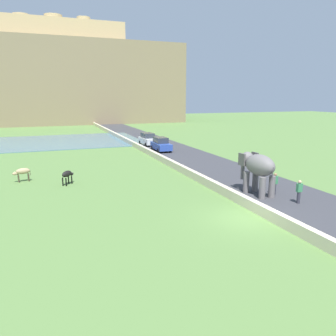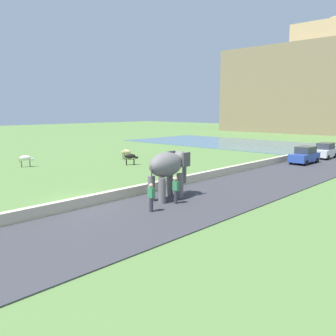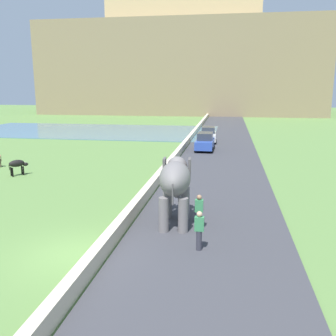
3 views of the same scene
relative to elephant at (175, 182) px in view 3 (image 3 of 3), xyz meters
The scene contains 12 objects.
ground_plane 5.52m from the elephant, 131.63° to the right, with size 220.00×220.00×0.00m, color #567A3D.
road_surface 16.37m from the elephant, 84.38° to the left, with size 7.00×120.00×0.06m, color #38383D.
barrier_wall 14.44m from the elephant, 98.86° to the left, with size 0.40×110.00×0.66m, color beige.
lake 39.02m from the elephant, 116.53° to the left, with size 36.00×18.00×0.08m, color slate.
hill_distant 78.91m from the elephant, 96.89° to the left, with size 64.00×28.00×20.58m, color #897556.
fort_on_hill 81.36m from the elephant, 96.63° to the left, with size 36.46×8.00×7.23m.
elephant is the anchor object (origin of this frame).
person_beside_elephant 1.73m from the elephant, 26.34° to the right, with size 0.36×0.22×1.63m.
person_trailing 3.29m from the elephant, 64.40° to the right, with size 0.36×0.22×1.63m.
car_white 26.22m from the elephant, 89.97° to the left, with size 1.93×4.07×1.80m.
car_blue 20.61m from the elephant, 89.95° to the left, with size 1.85×4.03×1.80m.
cow_black 14.79m from the elephant, 148.24° to the left, with size 1.13×1.29×1.15m.
Camera 3 is at (5.73, -12.38, 6.25)m, focal length 39.82 mm.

